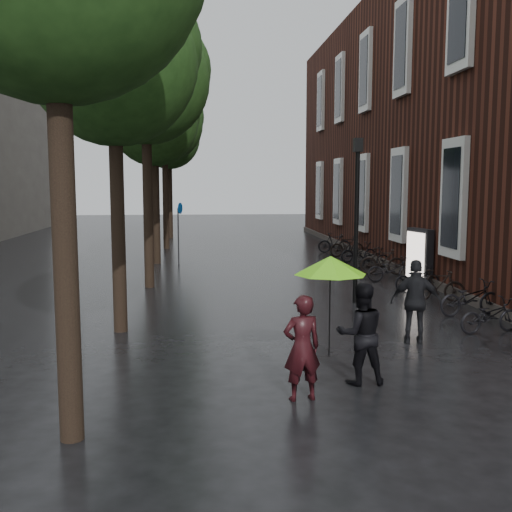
{
  "coord_description": "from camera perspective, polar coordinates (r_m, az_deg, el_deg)",
  "views": [
    {
      "loc": [
        -2.27,
        -6.95,
        3.44
      ],
      "look_at": [
        -0.91,
        7.02,
        1.74
      ],
      "focal_mm": 42.0,
      "sensor_mm": 36.0,
      "label": 1
    }
  ],
  "objects": [
    {
      "name": "pedestrian_walking",
      "position": [
        13.4,
        14.98,
        -4.21
      ],
      "size": [
        1.15,
        0.74,
        1.82
      ],
      "primitive_type": "imported",
      "rotation": [
        0.0,
        0.0,
        2.84
      ],
      "color": "black",
      "rests_on": "ground"
    },
    {
      "name": "lamp_post",
      "position": [
        17.34,
        9.57,
        4.9
      ],
      "size": [
        0.24,
        0.24,
        4.71
      ],
      "rotation": [
        0.0,
        0.0,
        0.43
      ],
      "color": "black",
      "rests_on": "ground"
    },
    {
      "name": "ad_lightbox",
      "position": [
        21.01,
        15.28,
        -0.07
      ],
      "size": [
        0.29,
        1.28,
        1.93
      ],
      "rotation": [
        0.0,
        0.0,
        0.19
      ],
      "color": "black",
      "rests_on": "ground"
    },
    {
      "name": "street_trees",
      "position": [
        23.11,
        -10.09,
        14.03
      ],
      "size": [
        4.33,
        34.03,
        8.91
      ],
      "color": "black",
      "rests_on": "ground"
    },
    {
      "name": "parked_bicycles",
      "position": [
        21.66,
        13.14,
        -1.16
      ],
      "size": [
        2.12,
        18.66,
        1.02
      ],
      "color": "black",
      "rests_on": "ground"
    },
    {
      "name": "person_black",
      "position": [
        10.51,
        9.95,
        -7.29
      ],
      "size": [
        0.87,
        0.68,
        1.76
      ],
      "primitive_type": "imported",
      "rotation": [
        0.0,
        0.0,
        3.16
      ],
      "color": "black",
      "rests_on": "ground"
    },
    {
      "name": "brick_building",
      "position": [
        29.43,
        20.55,
        11.47
      ],
      "size": [
        10.2,
        33.2,
        12.0
      ],
      "color": "#38160F",
      "rests_on": "ground"
    },
    {
      "name": "ground",
      "position": [
        8.08,
        11.96,
        -18.44
      ],
      "size": [
        120.0,
        120.0,
        0.0
      ],
      "primitive_type": "plane",
      "color": "black"
    },
    {
      "name": "cycle_sign",
      "position": [
        25.8,
        -7.33,
        3.09
      ],
      "size": [
        0.14,
        0.48,
        2.63
      ],
      "rotation": [
        0.0,
        0.0,
        -0.35
      ],
      "color": "#262628",
      "rests_on": "ground"
    },
    {
      "name": "lime_umbrella",
      "position": [
        9.77,
        7.09,
        -0.89
      ],
      "size": [
        1.2,
        1.2,
        1.76
      ],
      "rotation": [
        0.0,
        0.0,
        -0.23
      ],
      "color": "black",
      "rests_on": "ground"
    },
    {
      "name": "person_burgundy",
      "position": [
        9.62,
        4.4,
        -8.7
      ],
      "size": [
        0.69,
        0.51,
        1.71
      ],
      "primitive_type": "imported",
      "rotation": [
        0.0,
        0.0,
        3.32
      ],
      "color": "black",
      "rests_on": "ground"
    }
  ]
}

